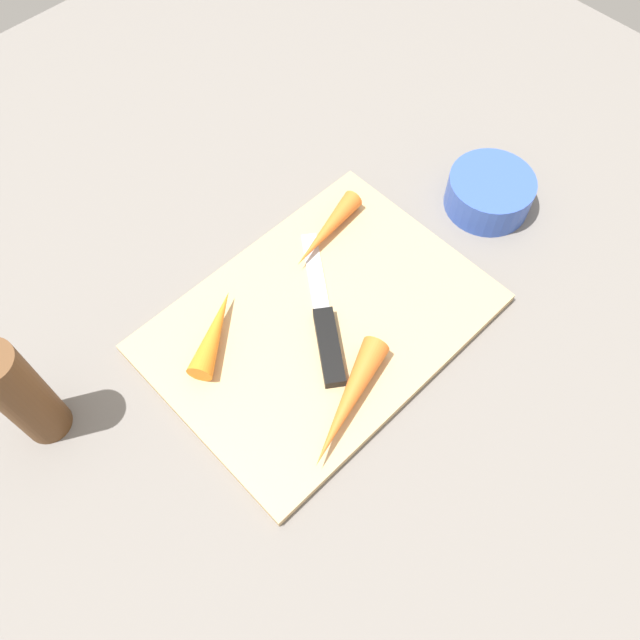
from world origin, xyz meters
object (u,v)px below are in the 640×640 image
knife (327,336)px  small_bowl (489,192)px  carrot_shortest (214,332)px  carrot_longest (348,402)px  carrot_medium (326,231)px  pepper_grinder (22,395)px  cutting_board (320,323)px

knife → small_bowl: 0.28m
knife → carrot_shortest: size_ratio=1.69×
carrot_longest → small_bowl: size_ratio=1.38×
carrot_medium → pepper_grinder: size_ratio=0.81×
cutting_board → carrot_longest: (0.05, 0.09, 0.02)m
carrot_shortest → carrot_longest: size_ratio=0.71×
carrot_longest → pepper_grinder: 0.31m
small_bowl → pepper_grinder: pepper_grinder is taller
carrot_longest → small_bowl: bearing=173.0°
carrot_medium → pepper_grinder: bearing=-17.1°
knife → carrot_medium: 0.14m
carrot_medium → carrot_shortest: bearing=-7.2°
knife → carrot_longest: carrot_longest is taller
carrot_shortest → knife: bearing=-77.3°
cutting_board → knife: (0.01, 0.02, 0.01)m
knife → small_bowl: bearing=-53.9°
knife → small_bowl: (-0.28, -0.00, 0.00)m
pepper_grinder → carrot_medium: bearing=174.6°
knife → carrot_medium: size_ratio=1.48×
cutting_board → carrot_shortest: bearing=-32.7°
carrot_longest → pepper_grinder: bearing=-62.0°
knife → pepper_grinder: pepper_grinder is taller
knife → carrot_medium: bearing=-8.6°
carrot_shortest → carrot_longest: bearing=-107.0°
cutting_board → pepper_grinder: (0.28, -0.11, 0.07)m
knife → carrot_longest: (0.04, 0.07, 0.01)m
cutting_board → pepper_grinder: size_ratio=2.49×
carrot_longest → carrot_medium: bearing=-148.8°
small_bowl → pepper_grinder: size_ratio=0.72×
cutting_board → carrot_longest: carrot_longest is taller
cutting_board → carrot_shortest: carrot_shortest is taller
carrot_medium → carrot_longest: bearing=39.4°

